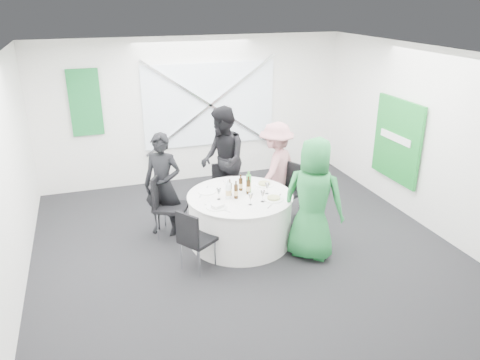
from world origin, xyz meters
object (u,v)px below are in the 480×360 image
object	(u,v)px
person_woman_pink	(276,169)
green_water_bottle	(249,184)
person_man_back_left	(163,185)
chair_back	(223,184)
chair_front_left	(193,237)
clear_water_bottle	(228,191)
banquet_table	(240,218)
person_man_back	(223,160)
chair_back_left	(166,201)
chair_back_right	(288,187)
chair_front_right	(311,218)
person_woman_green	(313,200)

from	to	relation	value
person_woman_pink	green_water_bottle	world-z (taller)	person_woman_pink
person_man_back_left	chair_back	bearing A→B (deg)	56.94
chair_front_left	clear_water_bottle	bearing A→B (deg)	-85.43
banquet_table	person_man_back	world-z (taller)	person_man_back
chair_front_left	chair_back_left	bearing A→B (deg)	-25.97
chair_back_right	chair_back	bearing A→B (deg)	-151.66
chair_front_left	chair_front_right	bearing A→B (deg)	-122.96
green_water_bottle	chair_back_right	bearing A→B (deg)	27.90
person_man_back	chair_back_left	bearing A→B (deg)	-55.56
person_man_back_left	green_water_bottle	size ratio (longest dim) A/B	4.89
chair_back	clear_water_bottle	xyz separation A→B (m)	(-0.28, -1.21, 0.40)
chair_front_right	green_water_bottle	size ratio (longest dim) A/B	2.56
chair_back_left	chair_front_right	world-z (taller)	chair_back_left
banquet_table	person_man_back_left	size ratio (longest dim) A/B	0.97
clear_water_bottle	person_woman_green	bearing A→B (deg)	-33.01
person_woman_green	clear_water_bottle	xyz separation A→B (m)	(-1.02, 0.66, -0.01)
person_woman_pink	person_man_back_left	bearing A→B (deg)	-37.03
chair_back_right	person_woman_pink	world-z (taller)	person_woman_pink
chair_back	person_man_back_left	xyz separation A→B (m)	(-1.11, -0.52, 0.33)
green_water_bottle	clear_water_bottle	xyz separation A→B (m)	(-0.35, -0.13, -0.02)
chair_front_right	person_woman_green	world-z (taller)	person_woman_green
banquet_table	green_water_bottle	xyz separation A→B (m)	(0.16, 0.07, 0.51)
chair_back_right	green_water_bottle	xyz separation A→B (m)	(-0.86, -0.45, 0.34)
chair_back_left	chair_front_right	bearing A→B (deg)	-91.54
chair_back_left	chair_front_left	size ratio (longest dim) A/B	1.12
person_woman_pink	person_man_back	bearing A→B (deg)	-66.67
banquet_table	person_woman_green	xyz separation A→B (m)	(0.82, -0.72, 0.50)
banquet_table	chair_front_left	xyz separation A→B (m)	(-0.84, -0.58, 0.14)
chair_back	chair_back_right	xyz separation A→B (m)	(0.93, -0.63, 0.08)
person_woman_pink	clear_water_bottle	distance (m)	1.37
chair_back_right	chair_front_left	distance (m)	2.17
chair_back	person_man_back	world-z (taller)	person_man_back
person_man_back	person_woman_green	size ratio (longest dim) A/B	1.03
green_water_bottle	person_man_back	bearing A→B (deg)	94.07
person_woman_green	chair_back	bearing A→B (deg)	-27.53
chair_back_right	person_man_back	distance (m)	1.19
chair_front_left	person_man_back_left	xyz separation A→B (m)	(-0.18, 1.22, 0.29)
person_woman_pink	green_water_bottle	distance (m)	1.02
person_man_back_left	green_water_bottle	distance (m)	1.32
chair_front_right	person_man_back_left	size ratio (longest dim) A/B	0.52
clear_water_bottle	chair_back	bearing A→B (deg)	76.96
chair_back_left	green_water_bottle	bearing A→B (deg)	-83.68
chair_front_right	green_water_bottle	xyz separation A→B (m)	(-0.75, 0.61, 0.40)
chair_back_right	person_woman_green	world-z (taller)	person_woman_green
person_man_back_left	clear_water_bottle	xyz separation A→B (m)	(0.83, -0.69, 0.06)
chair_front_right	clear_water_bottle	size ratio (longest dim) A/B	2.93
person_man_back	chair_front_left	bearing A→B (deg)	-23.95
chair_back	person_man_back	size ratio (longest dim) A/B	0.45
chair_back_right	chair_front_right	distance (m)	1.07
clear_water_bottle	chair_front_left	bearing A→B (deg)	-140.85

